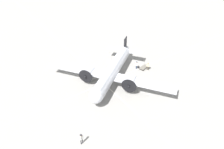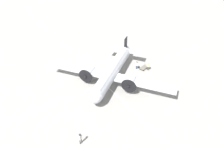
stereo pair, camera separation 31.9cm
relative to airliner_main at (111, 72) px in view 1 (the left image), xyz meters
The scene contains 9 objects.
ground_plane 2.42m from the airliner_main, 125.18° to the left, with size 300.00×300.00×0.00m, color gray.
apron_line_eastwest 2.79m from the airliner_main, 98.56° to the right, with size 120.00×0.16×0.01m.
apron_line_northsouth 2.45m from the airliner_main, 145.93° to the left, with size 0.16×120.00×0.01m.
airliner_main is the anchor object (origin of this frame).
crew_foreground 14.66m from the airliner_main, 50.94° to the right, with size 0.36×0.62×1.85m.
passenger_boarding 7.05m from the airliner_main, 96.56° to the left, with size 0.58×0.32×1.71m.
ramp_agent 8.63m from the airliner_main, 84.04° to the left, with size 0.52×0.39×1.77m.
suitcase_near_door 7.69m from the airliner_main, 94.34° to the left, with size 0.36×0.14×0.51m.
baggage_cart 8.44m from the airliner_main, 89.94° to the left, with size 1.52×2.15×0.56m.
Camera 1 is at (27.50, -19.12, 25.52)m, focal length 35.00 mm.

